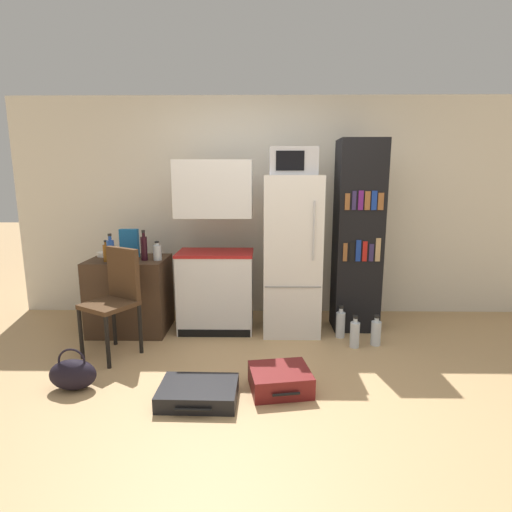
{
  "coord_description": "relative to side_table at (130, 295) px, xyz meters",
  "views": [
    {
      "loc": [
        -0.1,
        -2.76,
        1.6
      ],
      "look_at": [
        -0.15,
        0.85,
        0.9
      ],
      "focal_mm": 28.0,
      "sensor_mm": 36.0,
      "label": 1
    }
  ],
  "objects": [
    {
      "name": "suitcase_small_flat",
      "position": [
        1.54,
        -1.23,
        -0.31
      ],
      "size": [
        0.51,
        0.47,
        0.17
      ],
      "rotation": [
        0.0,
        0.0,
        0.16
      ],
      "color": "maroon",
      "rests_on": "ground_plane"
    },
    {
      "name": "bottle_blue_soda",
      "position": [
        -0.08,
        -0.25,
        0.52
      ],
      "size": [
        0.07,
        0.07,
        0.3
      ],
      "color": "#1E47A3",
      "rests_on": "side_table"
    },
    {
      "name": "water_bottle_middle",
      "position": [
        2.3,
        -0.42,
        -0.26
      ],
      "size": [
        0.09,
        0.09,
        0.32
      ],
      "color": "silver",
      "rests_on": "ground_plane"
    },
    {
      "name": "kitchen_hutch",
      "position": [
        0.91,
        0.06,
        0.42
      ],
      "size": [
        0.79,
        0.5,
        1.79
      ],
      "color": "white",
      "rests_on": "ground_plane"
    },
    {
      "name": "bookshelf",
      "position": [
        2.41,
        0.11,
        0.61
      ],
      "size": [
        0.47,
        0.38,
        2.0
      ],
      "color": "black",
      "rests_on": "ground_plane"
    },
    {
      "name": "chair",
      "position": [
        0.07,
        -0.56,
        0.19
      ],
      "size": [
        0.55,
        0.55,
        0.98
      ],
      "rotation": [
        0.0,
        0.0,
        -0.54
      ],
      "color": "black",
      "rests_on": "ground_plane"
    },
    {
      "name": "wall_back",
      "position": [
        1.69,
        0.7,
        0.87
      ],
      "size": [
        6.4,
        0.1,
        2.53
      ],
      "color": "silver",
      "rests_on": "ground_plane"
    },
    {
      "name": "microwave",
      "position": [
        1.7,
        0.02,
        1.38
      ],
      "size": [
        0.46,
        0.39,
        0.27
      ],
      "color": "#B7B7BC",
      "rests_on": "refrigerator"
    },
    {
      "name": "bottle_amber_beer",
      "position": [
        -0.16,
        -0.16,
        0.48
      ],
      "size": [
        0.06,
        0.06,
        0.22
      ],
      "color": "brown",
      "rests_on": "side_table"
    },
    {
      "name": "refrigerator",
      "position": [
        1.7,
        0.02,
        0.43
      ],
      "size": [
        0.58,
        0.59,
        1.64
      ],
      "color": "white",
      "rests_on": "ground_plane"
    },
    {
      "name": "bottle_wine_dark",
      "position": [
        0.2,
        -0.08,
        0.52
      ],
      "size": [
        0.07,
        0.07,
        0.31
      ],
      "color": "black",
      "rests_on": "side_table"
    },
    {
      "name": "ground_plane",
      "position": [
        1.49,
        -1.3,
        -0.39
      ],
      "size": [
        24.0,
        24.0,
        0.0
      ],
      "primitive_type": "plane",
      "color": "tan"
    },
    {
      "name": "water_bottle_back",
      "position": [
        2.21,
        -0.17,
        -0.25
      ],
      "size": [
        0.09,
        0.09,
        0.34
      ],
      "color": "silver",
      "rests_on": "ground_plane"
    },
    {
      "name": "water_bottle_front",
      "position": [
        2.52,
        -0.36,
        -0.27
      ],
      "size": [
        0.1,
        0.1,
        0.3
      ],
      "color": "silver",
      "rests_on": "ground_plane"
    },
    {
      "name": "cereal_box",
      "position": [
        -0.0,
        0.08,
        0.54
      ],
      "size": [
        0.19,
        0.07,
        0.3
      ],
      "color": "#1E66A8",
      "rests_on": "side_table"
    },
    {
      "name": "side_table",
      "position": [
        0.0,
        0.0,
        0.0
      ],
      "size": [
        0.79,
        0.6,
        0.79
      ],
      "color": "#422D1E",
      "rests_on": "ground_plane"
    },
    {
      "name": "bowl",
      "position": [
        -0.29,
        0.13,
        0.42
      ],
      "size": [
        0.16,
        0.16,
        0.04
      ],
      "color": "silver",
      "rests_on": "side_table"
    },
    {
      "name": "bottle_clear_short",
      "position": [
        0.33,
        -0.08,
        0.48
      ],
      "size": [
        0.08,
        0.08,
        0.19
      ],
      "color": "silver",
      "rests_on": "side_table"
    },
    {
      "name": "handbag",
      "position": [
        -0.06,
        -1.24,
        -0.27
      ],
      "size": [
        0.36,
        0.2,
        0.33
      ],
      "color": "black",
      "rests_on": "ground_plane"
    },
    {
      "name": "suitcase_large_flat",
      "position": [
        0.93,
        -1.38,
        -0.33
      ],
      "size": [
        0.57,
        0.44,
        0.12
      ],
      "rotation": [
        0.0,
        0.0,
        -0.02
      ],
      "color": "black",
      "rests_on": "ground_plane"
    },
    {
      "name": "bottle_ketchup_red",
      "position": [
        -0.1,
        0.23,
        0.47
      ],
      "size": [
        0.07,
        0.07,
        0.19
      ],
      "color": "#AD1914",
      "rests_on": "side_table"
    }
  ]
}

